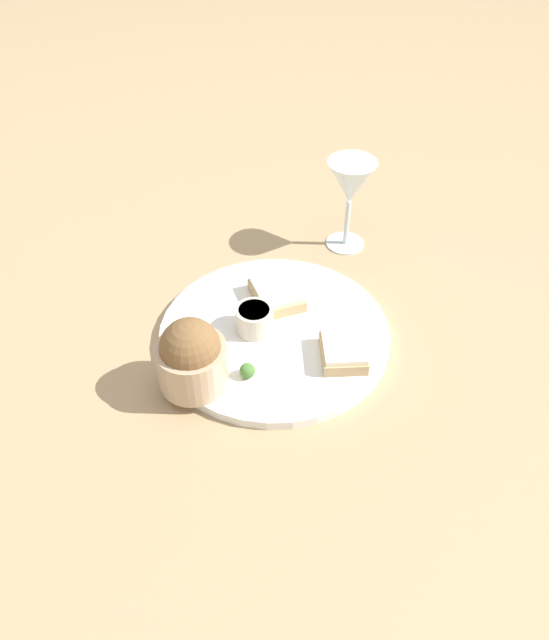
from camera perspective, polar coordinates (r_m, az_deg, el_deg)
name	(u,v)px	position (r m, az deg, el deg)	size (l,w,h in m)	color
ground_plane	(274,337)	(0.89, 0.00, -1.58)	(4.00, 4.00, 0.00)	tan
dinner_plate	(274,334)	(0.89, 0.00, -1.26)	(0.33, 0.33, 0.01)	white
salad_bowl	(191,357)	(0.79, -7.61, -3.35)	(0.09, 0.09, 0.10)	tan
sauce_ramekin	(254,318)	(0.87, -1.87, 0.16)	(0.05, 0.05, 0.04)	beige
cheese_toast_near	(277,293)	(0.92, 0.21, 2.44)	(0.08, 0.07, 0.03)	tan
cheese_toast_far	(343,351)	(0.84, 6.32, -2.82)	(0.08, 0.08, 0.03)	tan
wine_glass	(350,186)	(1.01, 6.96, 12.10)	(0.08, 0.08, 0.15)	silver
garnish	(247,371)	(0.82, -2.50, -4.65)	(0.02, 0.02, 0.02)	#477533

